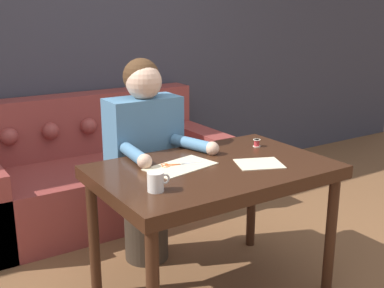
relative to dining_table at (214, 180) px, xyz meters
name	(u,v)px	position (x,y,z in m)	size (l,w,h in m)	color
wall_back	(90,43)	(0.07, 1.86, 0.62)	(8.00, 0.06, 2.60)	#383842
dining_table	(214,180)	(0.00, 0.00, 0.00)	(1.24, 0.80, 0.77)	#381E11
couch	(98,175)	(-0.10, 1.42, -0.37)	(1.91, 0.90, 0.92)	brown
person	(145,160)	(-0.12, 0.56, -0.01)	(0.52, 0.58, 1.29)	#33281E
pattern_paper_main	(181,166)	(-0.16, 0.08, 0.09)	(0.40, 0.28, 0.00)	beige
pattern_paper_offcut	(259,164)	(0.22, -0.11, 0.09)	(0.29, 0.27, 0.00)	beige
scissors	(175,165)	(-0.17, 0.11, 0.09)	(0.24, 0.13, 0.01)	silver
mug	(156,182)	(-0.44, -0.16, 0.13)	(0.11, 0.08, 0.09)	silver
thread_spool	(257,143)	(0.43, 0.16, 0.11)	(0.04, 0.04, 0.05)	red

